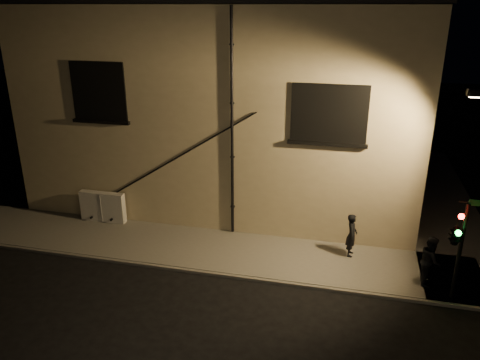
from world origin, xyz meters
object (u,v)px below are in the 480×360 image
(pedestrian_b, at_px, (430,260))
(pedestrian_a, at_px, (352,235))
(utility_cabinet, at_px, (103,207))
(traffic_signal, at_px, (456,234))

(pedestrian_b, bearing_deg, pedestrian_a, 65.75)
(pedestrian_a, relative_size, pedestrian_b, 0.97)
(utility_cabinet, bearing_deg, traffic_signal, -11.14)
(utility_cabinet, height_order, pedestrian_a, pedestrian_a)
(pedestrian_a, distance_m, traffic_signal, 3.75)
(utility_cabinet, bearing_deg, pedestrian_a, -2.97)
(pedestrian_b, relative_size, traffic_signal, 0.50)
(pedestrian_b, bearing_deg, utility_cabinet, 84.54)
(traffic_signal, bearing_deg, utility_cabinet, 168.86)
(utility_cabinet, height_order, pedestrian_b, pedestrian_b)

